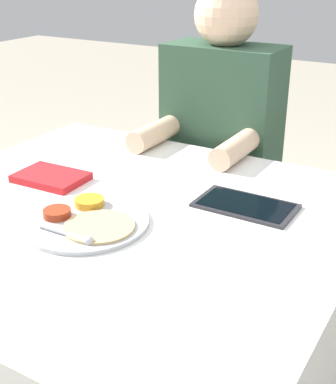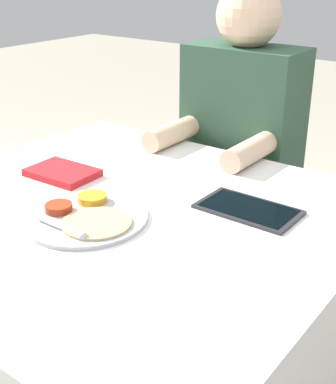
# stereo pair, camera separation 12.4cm
# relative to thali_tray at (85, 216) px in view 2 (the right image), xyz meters

# --- Properties ---
(dining_table) EXTENTS (1.11, 1.04, 0.71)m
(dining_table) POSITION_rel_thali_tray_xyz_m (0.02, 0.09, -0.36)
(dining_table) COLOR silver
(dining_table) RESTS_ON ground_plane
(thali_tray) EXTENTS (0.29, 0.29, 0.03)m
(thali_tray) POSITION_rel_thali_tray_xyz_m (0.00, 0.00, 0.00)
(thali_tray) COLOR #B7BABF
(thali_tray) RESTS_ON dining_table
(red_notebook) EXTENTS (0.19, 0.14, 0.02)m
(red_notebook) POSITION_rel_thali_tray_xyz_m (-0.24, 0.15, 0.00)
(red_notebook) COLOR silver
(red_notebook) RESTS_ON dining_table
(tablet_device) EXTENTS (0.24, 0.14, 0.01)m
(tablet_device) POSITION_rel_thali_tray_xyz_m (0.28, 0.27, -0.00)
(tablet_device) COLOR #28282D
(tablet_device) RESTS_ON dining_table
(person_diner) EXTENTS (0.38, 0.43, 1.20)m
(person_diner) POSITION_rel_thali_tray_xyz_m (-0.02, 0.76, -0.15)
(person_diner) COLOR black
(person_diner) RESTS_ON ground_plane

